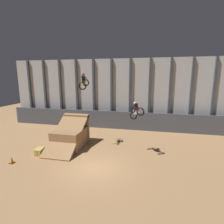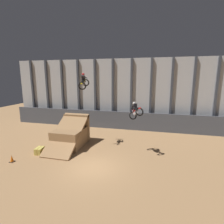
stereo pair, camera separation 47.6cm
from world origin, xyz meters
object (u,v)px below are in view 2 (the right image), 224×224
(rider_bike_left_air, at_px, (84,82))
(hay_bale_trackside, at_px, (40,151))
(rider_bike_right_air, at_px, (136,111))
(dirt_ramp, at_px, (71,135))
(traffic_cone_near_ramp, at_px, (12,159))

(rider_bike_left_air, relative_size, hay_bale_trackside, 1.92)
(rider_bike_right_air, distance_m, hay_bale_trackside, 9.36)
(dirt_ramp, bearing_deg, hay_bale_trackside, -124.36)
(rider_bike_right_air, bearing_deg, dirt_ramp, 142.29)
(dirt_ramp, relative_size, rider_bike_right_air, 2.78)
(rider_bike_left_air, distance_m, rider_bike_right_air, 5.70)
(rider_bike_right_air, height_order, traffic_cone_near_ramp, rider_bike_right_air)
(dirt_ramp, height_order, traffic_cone_near_ramp, dirt_ramp)
(dirt_ramp, xyz_separation_m, hay_bale_trackside, (-1.83, -2.68, -0.77))
(hay_bale_trackside, bearing_deg, traffic_cone_near_ramp, -121.49)
(traffic_cone_near_ramp, xyz_separation_m, hay_bale_trackside, (1.19, 1.94, -0.00))
(rider_bike_left_air, height_order, traffic_cone_near_ramp, rider_bike_left_air)
(traffic_cone_near_ramp, distance_m, hay_bale_trackside, 2.28)
(dirt_ramp, height_order, rider_bike_left_air, rider_bike_left_air)
(hay_bale_trackside, bearing_deg, dirt_ramp, 55.64)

